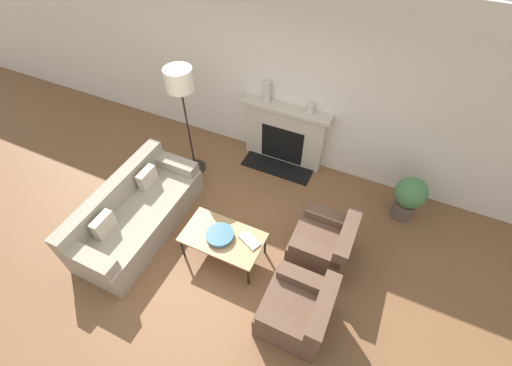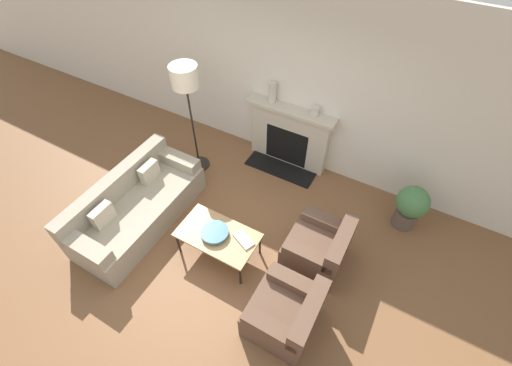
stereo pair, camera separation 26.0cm
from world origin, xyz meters
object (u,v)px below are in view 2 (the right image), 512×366
object	(u,v)px
potted_plant	(411,206)
armchair_near	(286,313)
bowl	(215,233)
mantel_vase_center_left	(315,111)
couch	(136,207)
floor_lamp	(186,85)
book	(244,240)
mantel_vase_left	(272,92)
coffee_table	(218,236)
fireplace	(289,136)
armchair_far	(319,248)

from	to	relation	value
potted_plant	armchair_near	bearing A→B (deg)	-112.07
bowl	potted_plant	size ratio (longest dim) A/B	0.50
bowl	mantel_vase_center_left	world-z (taller)	mantel_vase_center_left
bowl	couch	bearing A→B (deg)	-176.34
floor_lamp	mantel_vase_center_left	world-z (taller)	floor_lamp
couch	book	size ratio (longest dim) A/B	6.18
mantel_vase_left	mantel_vase_center_left	world-z (taller)	mantel_vase_left
couch	bowl	distance (m)	1.35
armchair_near	coffee_table	world-z (taller)	armchair_near
mantel_vase_left	potted_plant	world-z (taller)	mantel_vase_left
fireplace	book	world-z (taller)	fireplace
floor_lamp	mantel_vase_left	size ratio (longest dim) A/B	5.72
bowl	potted_plant	distance (m)	2.78
armchair_near	bowl	bearing A→B (deg)	-108.99
fireplace	mantel_vase_center_left	distance (m)	0.73
floor_lamp	fireplace	bearing A→B (deg)	33.93
couch	floor_lamp	size ratio (longest dim) A/B	1.09
fireplace	armchair_far	xyz separation A→B (m)	(1.22, -1.61, -0.24)
couch	armchair_near	world-z (taller)	couch
fireplace	book	bearing A→B (deg)	-80.55
mantel_vase_left	floor_lamp	bearing A→B (deg)	-136.78
potted_plant	fireplace	bearing A→B (deg)	169.18
mantel_vase_left	book	bearing A→B (deg)	-71.56
mantel_vase_left	bowl	bearing A→B (deg)	-81.75
armchair_near	coffee_table	bearing A→B (deg)	-110.14
mantel_vase_center_left	armchair_near	bearing A→B (deg)	-72.05
armchair_near	mantel_vase_left	distance (m)	3.20
armchair_near	coffee_table	xyz separation A→B (m)	(-1.22, 0.45, 0.11)
bowl	mantel_vase_left	size ratio (longest dim) A/B	1.13
couch	book	distance (m)	1.73
bowl	mantel_vase_left	world-z (taller)	mantel_vase_left
armchair_far	coffee_table	bearing A→B (deg)	-65.87
bowl	book	xyz separation A→B (m)	(0.38, 0.11, -0.03)
fireplace	bowl	world-z (taller)	fireplace
armchair_far	book	size ratio (longest dim) A/B	2.35
armchair_near	mantel_vase_left	world-z (taller)	mantel_vase_left
armchair_far	coffee_table	size ratio (longest dim) A/B	0.73
bowl	mantel_vase_left	distance (m)	2.34
bowl	book	bearing A→B (deg)	16.29
couch	bowl	xyz separation A→B (m)	(1.33, 0.09, 0.18)
armchair_near	potted_plant	size ratio (longest dim) A/B	1.06
armchair_far	book	world-z (taller)	armchair_far
armchair_far	bowl	world-z (taller)	armchair_far
book	potted_plant	bearing A→B (deg)	66.82
bowl	floor_lamp	world-z (taller)	floor_lamp
couch	mantel_vase_center_left	xyz separation A→B (m)	(1.74, 2.27, 0.87)
couch	coffee_table	bearing A→B (deg)	-85.70
armchair_near	floor_lamp	world-z (taller)	floor_lamp
mantel_vase_left	couch	bearing A→B (deg)	-114.10
armchair_near	coffee_table	size ratio (longest dim) A/B	0.73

